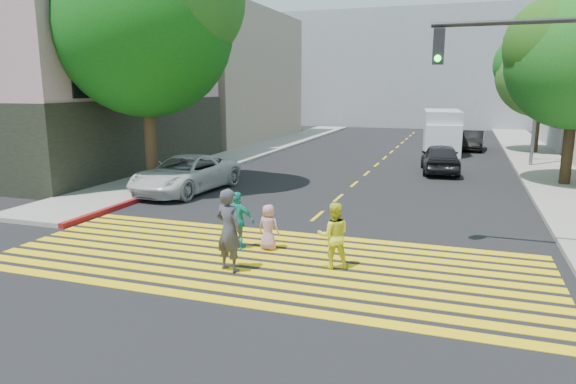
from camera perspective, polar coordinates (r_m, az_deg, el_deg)
The scene contains 22 objects.
ground at distance 11.61m, azimuth -4.87°, elevation -9.63°, with size 120.00×120.00×0.00m, color black.
sidewalk_left at distance 34.65m, azimuth -3.13°, elevation 4.77°, with size 3.00×40.00×0.15m, color gray.
sidewalk_right at distance 25.56m, azimuth 27.83°, elevation 0.98°, with size 3.00×60.00×0.15m, color gray.
curb_red at distance 19.93m, azimuth -16.18°, elevation -0.78°, with size 0.20×8.00×0.16m, color maroon.
crosswalk at distance 12.72m, azimuth -2.54°, elevation -7.66°, with size 13.40×5.30×0.01m.
lane_line at distance 32.95m, azimuth 11.08°, elevation 4.10°, with size 0.12×34.40×0.01m.
building_left_pink at distance 29.93m, azimuth -24.61°, elevation 11.32°, with size 12.10×14.10×11.00m.
building_left_tan at distance 43.04m, azimuth -9.64°, elevation 12.53°, with size 12.00×16.00×10.00m, color tan.
backdrop_block at distance 58.08m, azimuth 14.93°, elevation 13.02°, with size 30.00×8.00×12.00m, color gray.
tree_left at distance 22.17m, azimuth -15.45°, elevation 18.18°, with size 8.26×7.68×10.21m.
tree_right_far at distance 36.20m, azimuth 26.51°, elevation 12.23°, with size 7.05×6.77×7.89m.
pedestrian_man at distance 11.87m, azimuth -6.58°, elevation -4.24°, with size 0.71×0.47×1.95m, color #3C3A43.
pedestrian_woman at distance 12.09m, azimuth 5.08°, elevation -4.82°, with size 0.77×0.60×1.58m, color yellow.
pedestrian_child at distance 13.41m, azimuth -2.19°, elevation -3.93°, with size 0.59×0.39×1.21m, color #BB7F95.
pedestrian_extra at distance 13.53m, azimuth -5.59°, elevation -3.17°, with size 0.89×0.37×1.52m, color teal.
white_sedan at distance 21.18m, azimuth -11.31°, elevation 1.97°, with size 2.43×5.28×1.47m, color silver.
dark_car_near at distance 26.50m, azimuth 16.57°, elevation 3.63°, with size 1.74×4.32×1.47m, color black.
silver_car at distance 38.09m, azimuth 16.99°, elevation 5.72°, with size 1.72×4.23×1.23m, color gray.
dark_car_parked at distance 36.87m, azimuth 19.81°, elevation 5.42°, with size 1.37×3.94×1.30m, color black.
white_van at distance 34.59m, azimuth 16.71°, elevation 6.31°, with size 2.65×5.91×2.71m.
traffic_signal at distance 13.59m, azimuth 27.77°, elevation 9.16°, with size 4.14×0.35×6.07m.
street_lamp at distance 29.68m, azimuth 25.89°, elevation 13.52°, with size 2.27×0.54×10.05m.
Camera 1 is at (4.41, -9.89, 4.20)m, focal length 32.00 mm.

